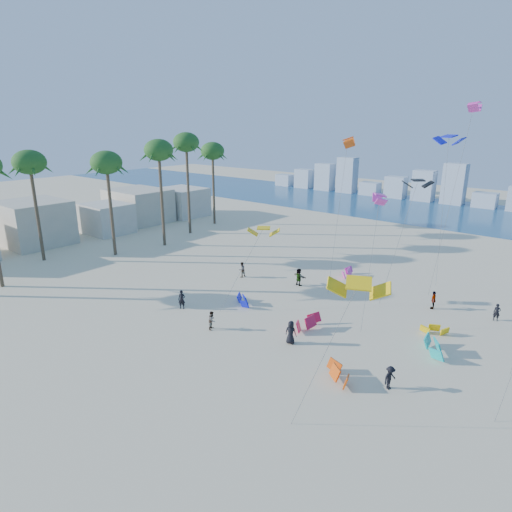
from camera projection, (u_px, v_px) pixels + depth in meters
The scene contains 10 objects.
ground at pixel (84, 357), 31.43m from camera, with size 220.00×220.00×0.00m, color beige.
ocean at pixel (428, 210), 84.21m from camera, with size 220.00×220.00×0.00m, color navy.
kitesurfer_near at pixel (182, 300), 39.37m from camera, with size 0.65×0.43×1.78m, color black.
kitesurfer_mid at pixel (212, 320), 35.49m from camera, with size 0.76×0.59×1.56m, color gray.
kitesurfers_far at pixel (324, 301), 39.19m from camera, with size 24.82×16.25×1.85m.
grounded_kites at pixel (349, 323), 35.75m from camera, with size 19.59×21.60×1.01m.
flying_kites at pixel (418, 184), 35.16m from camera, with size 29.50×31.74×18.57m.
palm_row at pixel (101, 161), 53.35m from camera, with size 9.84×44.80×15.04m.
beachfront_buildings at pixel (94, 215), 66.55m from camera, with size 11.50×43.00×6.00m.
distant_skyline at pixel (441, 188), 91.36m from camera, with size 85.00×3.00×8.40m.
Camera 1 is at (27.51, -13.32, 16.29)m, focal length 30.33 mm.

